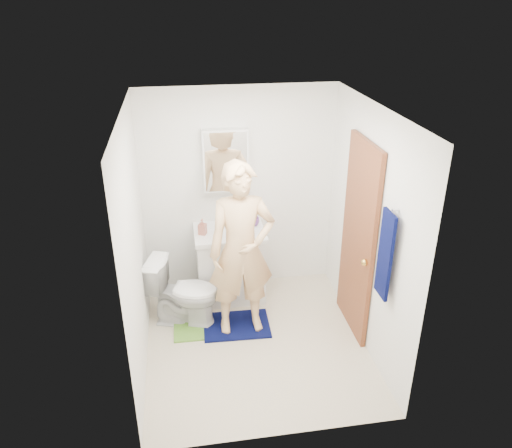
{
  "coord_description": "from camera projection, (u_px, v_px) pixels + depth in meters",
  "views": [
    {
      "loc": [
        -0.65,
        -4.07,
        3.32
      ],
      "look_at": [
        0.04,
        0.25,
        1.23
      ],
      "focal_mm": 35.0,
      "sensor_mm": 36.0,
      "label": 1
    }
  ],
  "objects": [
    {
      "name": "ceiling",
      "position": [
        255.0,
        109.0,
        4.11
      ],
      "size": [
        2.2,
        2.4,
        0.02
      ],
      "primitive_type": "cube",
      "color": "white",
      "rests_on": "ground"
    },
    {
      "name": "sink_basin",
      "position": [
        229.0,
        232.0,
        5.58
      ],
      "size": [
        0.4,
        0.4,
        0.03
      ],
      "primitive_type": "cylinder",
      "color": "white",
      "rests_on": "countertop"
    },
    {
      "name": "towel",
      "position": [
        385.0,
        255.0,
        4.25
      ],
      "size": [
        0.03,
        0.24,
        0.8
      ],
      "primitive_type": "cube",
      "color": "#060B3C",
      "rests_on": "wall_right"
    },
    {
      "name": "door",
      "position": [
        358.0,
        240.0,
        4.99
      ],
      "size": [
        0.05,
        0.8,
        2.05
      ],
      "primitive_type": "cube",
      "color": "brown",
      "rests_on": "ground"
    },
    {
      "name": "medicine_cabinet",
      "position": [
        226.0,
        160.0,
        5.45
      ],
      "size": [
        0.5,
        0.12,
        0.7
      ],
      "primitive_type": "cube",
      "color": "white",
      "rests_on": "wall_back"
    },
    {
      "name": "toothbrush_cup",
      "position": [
        254.0,
        221.0,
        5.69
      ],
      "size": [
        0.13,
        0.13,
        0.1
      ],
      "primitive_type": "imported",
      "rotation": [
        0.0,
        0.0,
        -0.04
      ],
      "color": "#72408C",
      "rests_on": "countertop"
    },
    {
      "name": "man",
      "position": [
        241.0,
        251.0,
        4.96
      ],
      "size": [
        0.69,
        0.47,
        1.84
      ],
      "primitive_type": "imported",
      "rotation": [
        0.0,
        0.0,
        0.04
      ],
      "color": "#E4B680",
      "rests_on": "bath_mat"
    },
    {
      "name": "wall_front",
      "position": [
        282.0,
        315.0,
        3.55
      ],
      "size": [
        2.2,
        0.02,
        2.4
      ],
      "primitive_type": "cube",
      "color": "white",
      "rests_on": "ground"
    },
    {
      "name": "green_rug",
      "position": [
        193.0,
        331.0,
        5.3
      ],
      "size": [
        0.4,
        0.34,
        0.02
      ],
      "primitive_type": "cube",
      "rotation": [
        0.0,
        0.0,
        -0.02
      ],
      "color": "#629E34",
      "rests_on": "floor"
    },
    {
      "name": "wall_left",
      "position": [
        134.0,
        248.0,
        4.47
      ],
      "size": [
        0.02,
        2.4,
        2.4
      ],
      "primitive_type": "cube",
      "color": "white",
      "rests_on": "ground"
    },
    {
      "name": "door_knob",
      "position": [
        365.0,
        262.0,
        4.74
      ],
      "size": [
        0.07,
        0.07,
        0.07
      ],
      "primitive_type": "sphere",
      "color": "gold",
      "rests_on": "door"
    },
    {
      "name": "floor",
      "position": [
        256.0,
        343.0,
        5.15
      ],
      "size": [
        2.2,
        2.4,
        0.02
      ],
      "primitive_type": "cube",
      "color": "beige",
      "rests_on": "ground"
    },
    {
      "name": "faucet",
      "position": [
        228.0,
        219.0,
        5.71
      ],
      "size": [
        0.03,
        0.03,
        0.12
      ],
      "primitive_type": "cylinder",
      "color": "silver",
      "rests_on": "countertop"
    },
    {
      "name": "bath_mat",
      "position": [
        237.0,
        325.0,
        5.39
      ],
      "size": [
        0.72,
        0.53,
        0.02
      ],
      "primitive_type": "cube",
      "rotation": [
        0.0,
        0.0,
        -0.04
      ],
      "color": "#060B3C",
      "rests_on": "floor"
    },
    {
      "name": "wall_right",
      "position": [
        369.0,
        230.0,
        4.79
      ],
      "size": [
        0.02,
        2.4,
        2.4
      ],
      "primitive_type": "cube",
      "color": "white",
      "rests_on": "ground"
    },
    {
      "name": "wall_back",
      "position": [
        239.0,
        191.0,
        5.71
      ],
      "size": [
        2.2,
        0.02,
        2.4
      ],
      "primitive_type": "cube",
      "color": "white",
      "rests_on": "ground"
    },
    {
      "name": "vanity_cabinet",
      "position": [
        230.0,
        266.0,
        5.77
      ],
      "size": [
        0.75,
        0.55,
        0.8
      ],
      "primitive_type": "cube",
      "color": "white",
      "rests_on": "floor"
    },
    {
      "name": "towel_hook",
      "position": [
        396.0,
        210.0,
        4.08
      ],
      "size": [
        0.06,
        0.02,
        0.02
      ],
      "primitive_type": "cylinder",
      "rotation": [
        0.0,
        1.57,
        0.0
      ],
      "color": "silver",
      "rests_on": "wall_right"
    },
    {
      "name": "toilet",
      "position": [
        184.0,
        292.0,
        5.31
      ],
      "size": [
        0.83,
        0.62,
        0.76
      ],
      "primitive_type": "imported",
      "rotation": [
        0.0,
        0.0,
        1.27
      ],
      "color": "white",
      "rests_on": "floor"
    },
    {
      "name": "mirror_panel",
      "position": [
        226.0,
        162.0,
        5.4
      ],
      "size": [
        0.46,
        0.01,
        0.66
      ],
      "primitive_type": "cube",
      "color": "white",
      "rests_on": "wall_back"
    },
    {
      "name": "soap_dispenser",
      "position": [
        202.0,
        227.0,
        5.46
      ],
      "size": [
        0.11,
        0.11,
        0.18
      ],
      "primitive_type": "imported",
      "rotation": [
        0.0,
        0.0,
        -0.42
      ],
      "color": "#B56654",
      "rests_on": "countertop"
    },
    {
      "name": "countertop",
      "position": [
        229.0,
        233.0,
        5.59
      ],
      "size": [
        0.79,
        0.59,
        0.05
      ],
      "primitive_type": "cube",
      "color": "white",
      "rests_on": "vanity_cabinet"
    }
  ]
}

